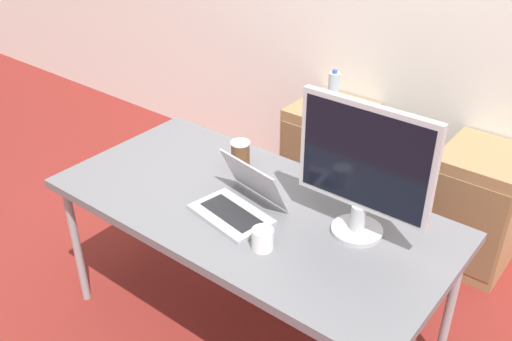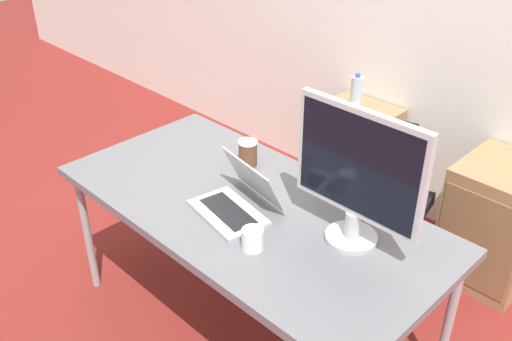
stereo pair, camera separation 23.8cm
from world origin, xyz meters
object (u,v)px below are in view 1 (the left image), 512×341
(coffee_cup_brown, at_px, (240,154))
(water_bottle, at_px, (333,90))
(cabinet_right, at_px, (477,208))
(laptop_center, at_px, (239,203))
(coffee_cup_white, at_px, (263,239))
(monitor, at_px, (364,168))
(office_chair, at_px, (359,209))
(cabinet_left, at_px, (328,155))

(coffee_cup_brown, bearing_deg, water_bottle, 94.79)
(cabinet_right, distance_m, laptop_center, 1.48)
(water_bottle, distance_m, coffee_cup_brown, 0.97)
(coffee_cup_white, distance_m, coffee_cup_brown, 0.63)
(water_bottle, bearing_deg, monitor, -54.42)
(water_bottle, bearing_deg, coffee_cup_brown, -85.21)
(office_chair, relative_size, monitor, 1.88)
(cabinet_right, xyz_separation_m, monitor, (-0.17, -1.09, 0.69))
(office_chair, bearing_deg, monitor, -64.15)
(cabinet_right, bearing_deg, water_bottle, 179.87)
(office_chair, height_order, monitor, monitor)
(office_chair, xyz_separation_m, coffee_cup_brown, (-0.40, -0.49, 0.41))
(office_chair, relative_size, coffee_cup_brown, 8.26)
(laptop_center, height_order, monitor, monitor)
(office_chair, distance_m, laptop_center, 0.90)
(monitor, height_order, coffee_cup_white, monitor)
(office_chair, height_order, coffee_cup_brown, office_chair)
(cabinet_left, distance_m, coffee_cup_brown, 1.07)
(cabinet_right, height_order, water_bottle, water_bottle)
(cabinet_left, distance_m, cabinet_right, 0.95)
(cabinet_left, bearing_deg, coffee_cup_white, -68.64)
(office_chair, height_order, coffee_cup_white, office_chair)
(monitor, bearing_deg, cabinet_right, 81.16)
(coffee_cup_brown, bearing_deg, office_chair, 50.89)
(office_chair, xyz_separation_m, cabinet_right, (0.47, 0.47, -0.05))
(office_chair, bearing_deg, cabinet_right, 45.31)
(coffee_cup_brown, bearing_deg, monitor, -9.96)
(cabinet_left, bearing_deg, laptop_center, -75.75)
(water_bottle, xyz_separation_m, monitor, (0.78, -1.09, 0.25))
(cabinet_left, relative_size, cabinet_right, 1.00)
(water_bottle, bearing_deg, office_chair, -44.59)
(cabinet_left, height_order, coffee_cup_brown, coffee_cup_brown)
(laptop_center, height_order, coffee_cup_white, laptop_center)
(cabinet_right, height_order, laptop_center, laptop_center)
(water_bottle, height_order, monitor, monitor)
(coffee_cup_white, bearing_deg, coffee_cup_brown, 137.17)
(water_bottle, distance_m, coffee_cup_white, 1.50)
(cabinet_right, bearing_deg, laptop_center, -116.41)
(coffee_cup_brown, bearing_deg, cabinet_left, 94.80)
(cabinet_right, bearing_deg, coffee_cup_white, -106.10)
(office_chair, distance_m, water_bottle, 0.78)
(cabinet_left, height_order, laptop_center, laptop_center)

